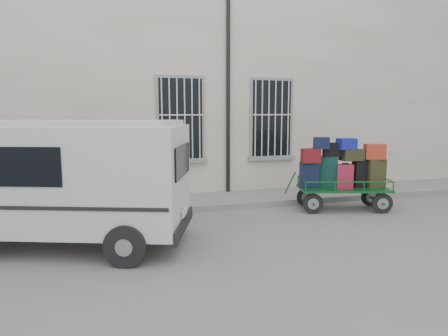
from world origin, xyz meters
TOP-DOWN VIEW (x-y plane):
  - ground at (0.00, 0.00)m, footprint 80.00×80.00m
  - building at (0.00, 5.50)m, footprint 24.00×5.15m
  - sidewalk at (0.00, 2.20)m, footprint 24.00×1.70m
  - luggage_cart at (3.21, 0.60)m, footprint 2.62×1.55m
  - van at (-3.24, -0.31)m, footprint 4.89×3.32m

SIDE VIEW (x-z plane):
  - ground at x=0.00m, z-range 0.00..0.00m
  - sidewalk at x=0.00m, z-range 0.00..0.15m
  - luggage_cart at x=3.21m, z-range 0.05..1.88m
  - van at x=-3.24m, z-range 0.17..2.46m
  - building at x=0.00m, z-range 0.00..6.00m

